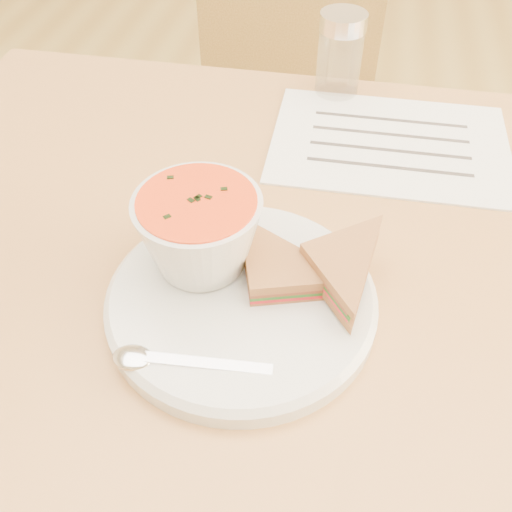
% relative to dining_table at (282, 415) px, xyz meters
% --- Properties ---
extents(floor, '(5.00, 6.00, 0.01)m').
position_rel_dining_table_xyz_m(floor, '(0.00, 0.00, -0.38)').
color(floor, olive).
rests_on(floor, ground).
extents(dining_table, '(1.00, 0.70, 0.75)m').
position_rel_dining_table_xyz_m(dining_table, '(0.00, 0.00, 0.00)').
color(dining_table, olive).
rests_on(dining_table, floor).
extents(chair_far, '(0.44, 0.44, 0.88)m').
position_rel_dining_table_xyz_m(chair_far, '(-0.08, 0.58, 0.06)').
color(chair_far, brown).
rests_on(chair_far, floor).
extents(plate, '(0.32, 0.32, 0.02)m').
position_rel_dining_table_xyz_m(plate, '(-0.04, -0.10, 0.38)').
color(plate, silver).
rests_on(plate, dining_table).
extents(soup_bowl, '(0.12, 0.12, 0.08)m').
position_rel_dining_table_xyz_m(soup_bowl, '(-0.08, -0.07, 0.43)').
color(soup_bowl, silver).
rests_on(soup_bowl, plate).
extents(sandwich_half_a, '(0.12, 0.12, 0.03)m').
position_rel_dining_table_xyz_m(sandwich_half_a, '(-0.02, -0.12, 0.41)').
color(sandwich_half_a, '#986435').
rests_on(sandwich_half_a, plate).
extents(sandwich_half_b, '(0.13, 0.13, 0.03)m').
position_rel_dining_table_xyz_m(sandwich_half_b, '(0.01, -0.06, 0.42)').
color(sandwich_half_b, '#986435').
rests_on(sandwich_half_b, plate).
extents(spoon, '(0.18, 0.05, 0.01)m').
position_rel_dining_table_xyz_m(spoon, '(-0.06, -0.18, 0.40)').
color(spoon, silver).
rests_on(spoon, plate).
extents(paper_menu, '(0.30, 0.22, 0.00)m').
position_rel_dining_table_xyz_m(paper_menu, '(0.10, 0.19, 0.38)').
color(paper_menu, white).
rests_on(paper_menu, dining_table).
extents(condiment_shaker, '(0.08, 0.08, 0.11)m').
position_rel_dining_table_xyz_m(condiment_shaker, '(0.02, 0.31, 0.43)').
color(condiment_shaker, silver).
rests_on(condiment_shaker, dining_table).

